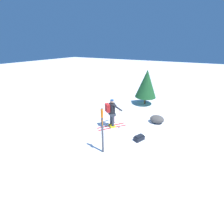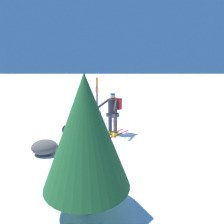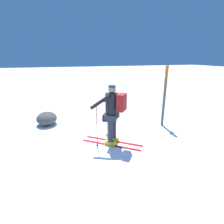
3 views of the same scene
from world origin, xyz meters
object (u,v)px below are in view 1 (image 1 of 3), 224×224
skier (112,111)px  rock_boulder (157,119)px  dropped_backpack (139,138)px  pine_tree (146,84)px  trail_marker (102,128)px

skier → rock_boulder: (-2.19, -1.83, -0.76)m
dropped_backpack → pine_tree: bearing=-75.0°
trail_marker → pine_tree: bearing=-87.8°
trail_marker → pine_tree: 6.75m
dropped_backpack → trail_marker: bearing=56.5°
rock_boulder → trail_marker: bearing=70.4°
trail_marker → rock_boulder: trail_marker is taller
trail_marker → dropped_backpack: bearing=-123.5°
pine_tree → rock_boulder: bearing=121.2°
skier → pine_tree: 4.66m
dropped_backpack → pine_tree: (1.35, -5.07, 1.54)m
trail_marker → rock_boulder: bearing=-109.6°
rock_boulder → pine_tree: pine_tree is taller
rock_boulder → skier: bearing=39.9°
rock_boulder → pine_tree: 3.52m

